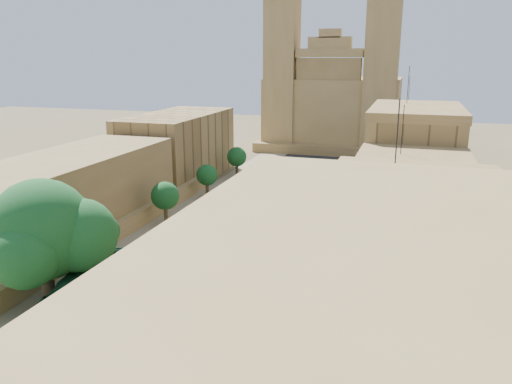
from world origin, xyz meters
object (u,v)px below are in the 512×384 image
Objects in this scene: car_blue_a at (204,260)px; street_tree_a at (103,232)px; car_blue_b at (285,168)px; pedestrian_c at (297,287)px; car_cream at (293,218)px; olive_pickup at (296,228)px; street_tree_c at (207,175)px; car_white_b at (305,194)px; car_white_a at (245,224)px; church at (333,101)px; red_truck at (190,268)px; pedestrian_a at (294,280)px; bus_cream_east at (322,209)px; car_dkblue at (274,172)px; street_tree_b at (165,196)px; bus_red_east at (248,280)px; ficus_tree at (43,233)px; street_tree_d at (237,157)px; bus_green_north at (89,288)px.

street_tree_a is at bearing -174.02° from car_blue_a.
pedestrian_c is (11.78, -42.83, 0.26)m from car_blue_b.
street_tree_a is 0.98× the size of car_cream.
pedestrian_c is at bearing -76.64° from olive_pickup.
street_tree_c reaches higher than car_blue_a.
street_tree_a is 1.38× the size of car_white_b.
car_blue_b is at bearing 83.09° from car_white_a.
olive_pickup is 1.28× the size of car_blue_b.
church is 7.59× the size of olive_pickup.
red_truck reaches higher than pedestrian_c.
street_tree_a is at bearing -23.30° from pedestrian_a.
car_cream is 1.29× the size of car_blue_b.
bus_cream_east reaches higher than olive_pickup.
bus_cream_east is at bearing 70.37° from red_truck.
red_truck is at bearing -84.29° from car_dkblue.
car_white_a is at bearing 54.09° from street_tree_a.
pedestrian_a reaches higher than car_white_a.
pedestrian_a is (1.11, -18.98, -0.26)m from bus_cream_east.
street_tree_c is at bearing -76.88° from pedestrian_a.
street_tree_b is at bearing -179.38° from olive_pickup.
olive_pickup is 0.46× the size of bus_red_east.
car_white_a is 14.99m from car_white_b.
car_dkblue is at bearing 77.98° from street_tree_b.
car_white_a is 25.54m from car_dkblue.
car_blue_a is at bearing 101.78° from car_white_b.
car_white_b is at bearing -54.23° from bus_cream_east.
street_tree_c is 1.01× the size of car_white_a.
bus_cream_east is 18.24m from car_blue_a.
ficus_tree is 5.33× the size of pedestrian_a.
olive_pickup is at bearing -179.45° from pedestrian_c.
street_tree_c is (-0.59, 31.99, -2.91)m from ficus_tree.
car_cream is (13.72, -7.73, -2.25)m from street_tree_c.
street_tree_d is 40.77m from bus_red_east.
ficus_tree is at bearing -137.51° from car_blue_a.
bus_green_north is at bearing 75.24° from bus_cream_east.
car_white_b reaches higher than car_blue_a.
car_white_b is (4.11, 24.70, 0.03)m from car_blue_a.
street_tree_b is at bearing -100.38° from church.
street_tree_b is at bearing -90.00° from street_tree_d.
church is 44.26m from street_tree_c.
car_white_b is at bearing -80.94° from bus_red_east.
street_tree_d is at bearing -160.76° from car_dkblue.
church is 5.74× the size of red_truck.
church is at bearing 76.79° from street_tree_c.
street_tree_a is at bearing -98.54° from church.
street_tree_b is at bearing -101.67° from car_dkblue.
ficus_tree is 8.45m from street_tree_a.
car_white_b is (12.24, 35.12, -5.25)m from ficus_tree.
olive_pickup is at bearing 48.89° from bus_green_north.
pedestrian_c is at bearing -71.79° from car_dkblue.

